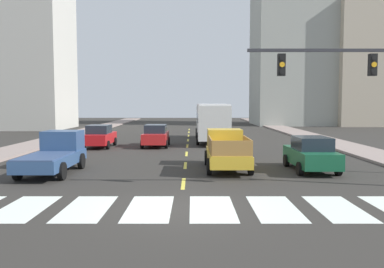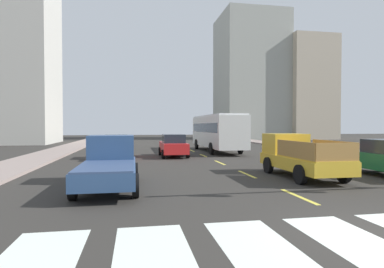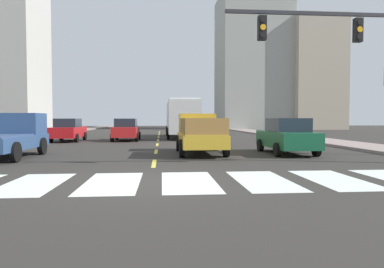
% 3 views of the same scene
% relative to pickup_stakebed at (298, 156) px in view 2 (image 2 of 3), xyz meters
% --- Properties ---
extents(sidewalk_right, '(3.04, 110.00, 0.15)m').
position_rel_pickup_stakebed_xyz_m(sidewalk_right, '(9.99, 9.96, -0.86)').
color(sidewalk_right, gray).
rests_on(sidewalk_right, ground).
extents(sidewalk_left, '(3.04, 110.00, 0.15)m').
position_rel_pickup_stakebed_xyz_m(sidewalk_left, '(-14.29, 9.96, -0.86)').
color(sidewalk_left, gray).
rests_on(sidewalk_left, ground).
extents(crosswalk_stripe_1, '(1.44, 3.33, 0.01)m').
position_rel_pickup_stakebed_xyz_m(crosswalk_stripe_1, '(-9.24, -8.04, -0.93)').
color(crosswalk_stripe_1, silver).
rests_on(crosswalk_stripe_1, ground).
extents(crosswalk_stripe_2, '(1.44, 3.33, 0.01)m').
position_rel_pickup_stakebed_xyz_m(crosswalk_stripe_2, '(-7.21, -8.04, -0.93)').
color(crosswalk_stripe_2, silver).
rests_on(crosswalk_stripe_2, ground).
extents(crosswalk_stripe_3, '(1.44, 3.33, 0.01)m').
position_rel_pickup_stakebed_xyz_m(crosswalk_stripe_3, '(-5.19, -8.04, -0.93)').
color(crosswalk_stripe_3, silver).
rests_on(crosswalk_stripe_3, ground).
extents(crosswalk_stripe_4, '(1.44, 3.33, 0.01)m').
position_rel_pickup_stakebed_xyz_m(crosswalk_stripe_4, '(-3.16, -8.04, -0.93)').
color(crosswalk_stripe_4, silver).
rests_on(crosswalk_stripe_4, ground).
extents(lane_dash_0, '(0.16, 2.40, 0.01)m').
position_rel_pickup_stakebed_xyz_m(lane_dash_0, '(-2.15, -4.04, -0.93)').
color(lane_dash_0, gold).
rests_on(lane_dash_0, ground).
extents(lane_dash_1, '(0.16, 2.40, 0.01)m').
position_rel_pickup_stakebed_xyz_m(lane_dash_1, '(-2.15, 0.96, -0.93)').
color(lane_dash_1, gold).
rests_on(lane_dash_1, ground).
extents(lane_dash_2, '(0.16, 2.40, 0.01)m').
position_rel_pickup_stakebed_xyz_m(lane_dash_2, '(-2.15, 5.96, -0.93)').
color(lane_dash_2, gold).
rests_on(lane_dash_2, ground).
extents(lane_dash_3, '(0.16, 2.40, 0.01)m').
position_rel_pickup_stakebed_xyz_m(lane_dash_3, '(-2.15, 10.96, -0.93)').
color(lane_dash_3, gold).
rests_on(lane_dash_3, ground).
extents(lane_dash_4, '(0.16, 2.40, 0.01)m').
position_rel_pickup_stakebed_xyz_m(lane_dash_4, '(-2.15, 15.96, -0.93)').
color(lane_dash_4, gold).
rests_on(lane_dash_4, ground).
extents(lane_dash_5, '(0.16, 2.40, 0.01)m').
position_rel_pickup_stakebed_xyz_m(lane_dash_5, '(-2.15, 20.96, -0.93)').
color(lane_dash_5, gold).
rests_on(lane_dash_5, ground).
extents(lane_dash_6, '(0.16, 2.40, 0.01)m').
position_rel_pickup_stakebed_xyz_m(lane_dash_6, '(-2.15, 25.96, -0.93)').
color(lane_dash_6, gold).
rests_on(lane_dash_6, ground).
extents(lane_dash_7, '(0.16, 2.40, 0.01)m').
position_rel_pickup_stakebed_xyz_m(lane_dash_7, '(-2.15, 30.96, -0.93)').
color(lane_dash_7, gold).
rests_on(lane_dash_7, ground).
extents(pickup_stakebed, '(2.18, 5.20, 1.96)m').
position_rel_pickup_stakebed_xyz_m(pickup_stakebed, '(0.00, 0.00, 0.00)').
color(pickup_stakebed, gold).
rests_on(pickup_stakebed, ground).
extents(pickup_dark, '(2.18, 5.20, 1.96)m').
position_rel_pickup_stakebed_xyz_m(pickup_dark, '(-8.49, -1.19, -0.02)').
color(pickup_dark, navy).
rests_on(pickup_dark, ground).
extents(city_bus, '(2.72, 10.80, 3.32)m').
position_rel_pickup_stakebed_xyz_m(city_bus, '(-0.07, 14.70, 1.02)').
color(city_bus, silver).
rests_on(city_bus, ground).
extents(sedan_near_right, '(2.02, 4.40, 1.72)m').
position_rel_pickup_stakebed_xyz_m(sedan_near_right, '(-8.87, 9.94, -0.08)').
color(sedan_near_right, red).
rests_on(sedan_near_right, ground).
extents(sedan_mid, '(2.02, 4.40, 1.72)m').
position_rel_pickup_stakebed_xyz_m(sedan_mid, '(-4.61, 10.49, -0.08)').
color(sedan_mid, red).
rests_on(sedan_mid, ground).
extents(block_mid_left, '(11.32, 11.29, 22.64)m').
position_rel_pickup_stakebed_xyz_m(block_mid_left, '(13.66, 42.91, 10.38)').
color(block_mid_left, '#999C93').
rests_on(block_mid_left, ground).
extents(block_mid_right, '(8.28, 10.92, 18.31)m').
position_rel_pickup_stakebed_xyz_m(block_mid_right, '(23.37, 41.41, 8.22)').
color(block_mid_right, '#ADA08A').
rests_on(block_mid_right, ground).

